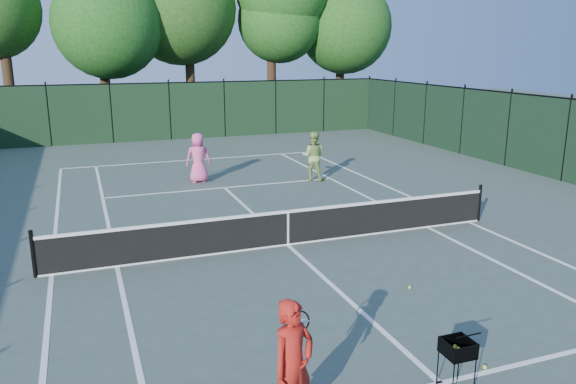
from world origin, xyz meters
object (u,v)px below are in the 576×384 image
object	(u,v)px
player_pink	(198,158)
player_green	(313,156)
coach	(293,366)
loose_ball_near_cart	(485,367)
ball_hopper	(458,348)
loose_ball_midcourt	(410,287)

from	to	relation	value
player_pink	player_green	xyz separation A→B (m)	(4.06, -1.18, -0.00)
coach	loose_ball_near_cart	size ratio (longest dim) A/B	26.21
loose_ball_near_cart	ball_hopper	bearing A→B (deg)	-160.32
ball_hopper	player_pink	bearing A→B (deg)	94.73
coach	loose_ball_midcourt	distance (m)	5.04
ball_hopper	loose_ball_midcourt	size ratio (longest dim) A/B	11.43
player_pink	loose_ball_near_cart	distance (m)	14.01
coach	ball_hopper	size ratio (longest dim) A/B	2.29
ball_hopper	loose_ball_near_cart	bearing A→B (deg)	21.33
ball_hopper	loose_ball_midcourt	distance (m)	3.54
player_pink	player_green	distance (m)	4.22
coach	player_pink	size ratio (longest dim) A/B	0.98
coach	player_green	distance (m)	14.19
player_pink	loose_ball_midcourt	distance (m)	11.16
coach	loose_ball_midcourt	size ratio (longest dim) A/B	26.21
coach	player_pink	world-z (taller)	player_pink
loose_ball_near_cart	loose_ball_midcourt	distance (m)	3.01
player_green	loose_ball_near_cart	world-z (taller)	player_green
loose_ball_near_cart	loose_ball_midcourt	size ratio (longest dim) A/B	1.00
player_pink	loose_ball_near_cart	world-z (taller)	player_pink
ball_hopper	player_green	bearing A→B (deg)	77.42
coach	player_green	xyz separation A→B (m)	(5.79, 12.96, 0.02)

